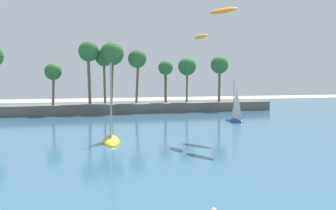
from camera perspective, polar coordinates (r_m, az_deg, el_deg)
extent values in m
cube|color=#33607F|center=(63.29, -14.00, -2.09)|extent=(220.00, 100.24, 0.06)
cube|color=#605B54|center=(73.27, -14.66, -0.65)|extent=(80.25, 6.00, 1.80)
cylinder|color=brown|center=(71.43, -15.88, 2.25)|extent=(0.61, 0.55, 5.76)
sphere|color=#2D6633|center=(71.42, -15.93, 4.55)|extent=(2.90, 2.90, 2.90)
cylinder|color=brown|center=(79.63, 7.26, 3.03)|extent=(0.53, 0.73, 7.27)
sphere|color=#2D6633|center=(79.67, 7.28, 5.64)|extent=(3.44, 3.44, 3.44)
cylinder|color=brown|center=(74.36, -11.09, 3.81)|extent=(0.72, 1.08, 9.49)
sphere|color=#2D6633|center=(74.53, -11.14, 7.45)|extent=(3.73, 3.73, 3.73)
cylinder|color=brown|center=(78.39, 2.70, 2.93)|extent=(0.59, 0.68, 6.93)
sphere|color=#2D6633|center=(78.43, 2.71, 5.45)|extent=(3.49, 3.49, 3.49)
cylinder|color=brown|center=(77.49, -0.35, 2.83)|extent=(0.60, 0.88, 6.69)
sphere|color=#2D6633|center=(77.52, -0.35, 5.29)|extent=(2.80, 2.80, 2.80)
cylinder|color=brown|center=(75.82, -4.36, 3.41)|extent=(0.88, 0.46, 8.29)
sphere|color=#2D6633|center=(75.91, -4.37, 6.54)|extent=(3.46, 3.46, 3.46)
cylinder|color=brown|center=(74.36, -7.89, 3.70)|extent=(0.74, 0.47, 9.10)
sphere|color=#2D6633|center=(74.50, -7.92, 7.19)|extent=(4.28, 4.28, 4.28)
cylinder|color=brown|center=(75.20, -8.96, 3.44)|extent=(0.68, 0.91, 8.48)
sphere|color=#2D6633|center=(75.31, -9.00, 6.66)|extent=(3.30, 3.30, 3.30)
sphere|color=beige|center=(14.96, 6.47, -14.58)|extent=(0.21, 0.21, 0.21)
ellipsoid|color=yellow|center=(40.19, -8.01, -5.23)|extent=(2.63, 5.97, 1.15)
cylinder|color=gray|center=(39.48, -8.05, 0.72)|extent=(0.17, 0.17, 7.21)
pyramid|color=silver|center=(40.49, -8.08, 0.02)|extent=(0.59, 2.59, 6.13)
ellipsoid|color=#234793|center=(60.02, 9.36, -2.31)|extent=(1.63, 4.57, 0.90)
cylinder|color=gray|center=(59.97, 9.28, 0.81)|extent=(0.13, 0.13, 5.62)
pyramid|color=silver|center=(59.34, 9.67, 0.37)|extent=(0.26, 2.03, 4.77)
ellipsoid|color=orange|center=(40.63, 4.66, 9.60)|extent=(1.17, 2.85, 0.55)
ellipsoid|color=orange|center=(44.87, 7.81, 13.07)|extent=(2.75, 4.05, 0.92)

